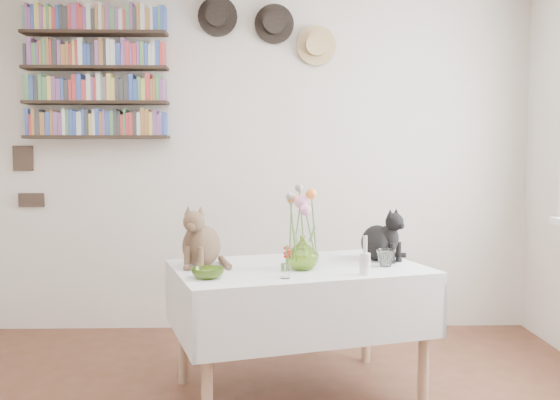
{
  "coord_description": "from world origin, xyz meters",
  "views": [
    {
      "loc": [
        0.07,
        -2.28,
        1.29
      ],
      "look_at": [
        0.16,
        0.88,
        1.05
      ],
      "focal_mm": 40.0,
      "sensor_mm": 36.0,
      "label": 1
    }
  ],
  "objects_px": {
    "tabby_cat": "(201,234)",
    "bookshelf_unit": "(96,74)",
    "black_cat": "(378,233)",
    "flower_vase": "(303,253)",
    "dining_table": "(298,298)"
  },
  "relations": [
    {
      "from": "tabby_cat",
      "to": "bookshelf_unit",
      "type": "distance_m",
      "value": 1.74
    },
    {
      "from": "black_cat",
      "to": "flower_vase",
      "type": "relative_size",
      "value": 1.7
    },
    {
      "from": "bookshelf_unit",
      "to": "black_cat",
      "type": "bearing_deg",
      "value": -28.92
    },
    {
      "from": "black_cat",
      "to": "tabby_cat",
      "type": "bearing_deg",
      "value": 143.21
    },
    {
      "from": "bookshelf_unit",
      "to": "flower_vase",
      "type": "bearing_deg",
      "value": -42.99
    },
    {
      "from": "tabby_cat",
      "to": "bookshelf_unit",
      "type": "xyz_separation_m",
      "value": [
        -0.84,
        1.16,
        0.98
      ]
    },
    {
      "from": "tabby_cat",
      "to": "black_cat",
      "type": "height_order",
      "value": "tabby_cat"
    },
    {
      "from": "dining_table",
      "to": "bookshelf_unit",
      "type": "xyz_separation_m",
      "value": [
        -1.36,
        1.18,
        1.32
      ]
    },
    {
      "from": "flower_vase",
      "to": "bookshelf_unit",
      "type": "bearing_deg",
      "value": 137.01
    },
    {
      "from": "flower_vase",
      "to": "bookshelf_unit",
      "type": "distance_m",
      "value": 2.16
    },
    {
      "from": "tabby_cat",
      "to": "flower_vase",
      "type": "distance_m",
      "value": 0.55
    },
    {
      "from": "bookshelf_unit",
      "to": "tabby_cat",
      "type": "bearing_deg",
      "value": -53.93
    },
    {
      "from": "dining_table",
      "to": "tabby_cat",
      "type": "xyz_separation_m",
      "value": [
        -0.51,
        0.02,
        0.34
      ]
    },
    {
      "from": "tabby_cat",
      "to": "black_cat",
      "type": "bearing_deg",
      "value": 20.77
    },
    {
      "from": "tabby_cat",
      "to": "black_cat",
      "type": "distance_m",
      "value": 0.98
    }
  ]
}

